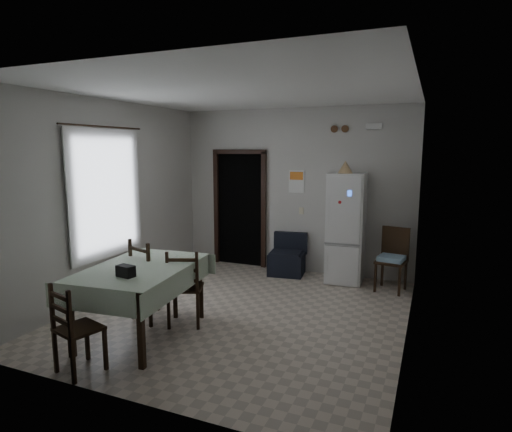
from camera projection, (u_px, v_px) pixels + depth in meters
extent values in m
plane|color=#BCAC9A|center=(242.00, 312.00, 5.79)|extent=(4.50, 4.50, 0.00)
cube|color=black|center=(245.00, 208.00, 8.27)|extent=(0.90, 0.45, 2.10)
cube|color=black|center=(217.00, 209.00, 8.23)|extent=(0.08, 0.10, 2.18)
cube|color=black|center=(264.00, 212.00, 7.86)|extent=(0.08, 0.10, 2.18)
cube|color=black|center=(239.00, 152.00, 7.88)|extent=(1.06, 0.10, 0.08)
cube|color=silver|center=(101.00, 194.00, 6.18)|extent=(0.10, 1.20, 1.60)
cube|color=silver|center=(106.00, 194.00, 6.14)|extent=(0.02, 1.45, 1.85)
cylinder|color=black|center=(103.00, 127.00, 5.99)|extent=(0.02, 1.60, 0.02)
cube|color=white|center=(296.00, 181.00, 7.56)|extent=(0.28, 0.02, 0.40)
cube|color=orange|center=(296.00, 176.00, 7.54)|extent=(0.24, 0.01, 0.14)
cube|color=beige|center=(301.00, 211.00, 7.60)|extent=(0.08, 0.02, 0.12)
cylinder|color=#553622|center=(334.00, 129.00, 7.17)|extent=(0.12, 0.03, 0.12)
cylinder|color=#553622|center=(345.00, 129.00, 7.10)|extent=(0.12, 0.03, 0.12)
cube|color=white|center=(374.00, 126.00, 6.89)|extent=(0.25, 0.07, 0.09)
cone|color=tan|center=(345.00, 167.00, 6.83)|extent=(0.26, 0.26, 0.20)
cube|color=black|center=(126.00, 271.00, 4.55)|extent=(0.20, 0.14, 0.12)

